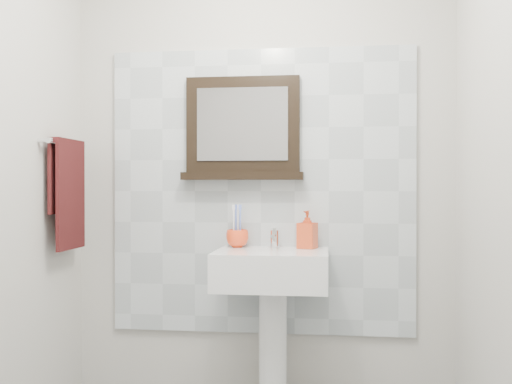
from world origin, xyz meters
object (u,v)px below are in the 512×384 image
at_px(pedestal_sink, 272,288).
at_px(framed_mirror, 243,131).
at_px(toothbrush_cup, 237,238).
at_px(hand_towel, 68,185).
at_px(soap_dispenser, 307,229).

relative_size(pedestal_sink, framed_mirror, 1.51).
bearing_deg(toothbrush_cup, hand_towel, -166.13).
bearing_deg(framed_mirror, pedestal_sink, -47.30).
bearing_deg(toothbrush_cup, soap_dispenser, -2.09).
distance_m(soap_dispenser, framed_mirror, 0.62).
height_order(pedestal_sink, toothbrush_cup, pedestal_sink).
distance_m(toothbrush_cup, framed_mirror, 0.56).
xyz_separation_m(toothbrush_cup, framed_mirror, (0.02, 0.06, 0.56)).
relative_size(toothbrush_cup, framed_mirror, 0.18).
distance_m(toothbrush_cup, soap_dispenser, 0.37).
relative_size(pedestal_sink, hand_towel, 1.75).
distance_m(toothbrush_cup, hand_towel, 0.90).
bearing_deg(hand_towel, soap_dispenser, 9.13).
relative_size(pedestal_sink, toothbrush_cup, 8.32).
height_order(framed_mirror, hand_towel, framed_mirror).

